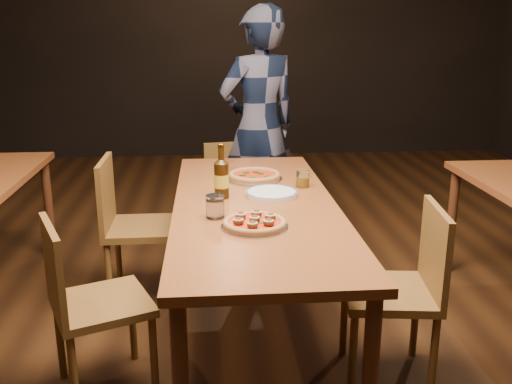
{
  "coord_description": "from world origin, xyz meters",
  "views": [
    {
      "loc": [
        -0.22,
        -2.69,
        1.59
      ],
      "look_at": [
        0.0,
        -0.05,
        0.82
      ],
      "focal_mm": 40.0,
      "sensor_mm": 36.0,
      "label": 1
    }
  ],
  "objects": [
    {
      "name": "pizza_meatball",
      "position": [
        -0.03,
        -0.36,
        0.77
      ],
      "size": [
        0.3,
        0.3,
        0.05
      ],
      "rotation": [
        0.0,
        0.0,
        0.06
      ],
      "color": "#B7B7BF",
      "rests_on": "table_main"
    },
    {
      "name": "pizza_margherita",
      "position": [
        0.03,
        0.45,
        0.77
      ],
      "size": [
        0.32,
        0.32,
        0.04
      ],
      "rotation": [
        0.0,
        0.0,
        0.3
      ],
      "color": "#B7B7BF",
      "rests_on": "table_main"
    },
    {
      "name": "water_glass",
      "position": [
        -0.2,
        -0.21,
        0.8
      ],
      "size": [
        0.08,
        0.08,
        0.11
      ],
      "primitive_type": "cylinder",
      "color": "white",
      "rests_on": "table_main"
    },
    {
      "name": "table_main",
      "position": [
        0.0,
        0.0,
        0.68
      ],
      "size": [
        0.8,
        2.0,
        0.75
      ],
      "color": "brown",
      "rests_on": "ground"
    },
    {
      "name": "chair_main_e",
      "position": [
        0.58,
        -0.39,
        0.44
      ],
      "size": [
        0.45,
        0.45,
        0.87
      ],
      "primitive_type": null,
      "rotation": [
        0.0,
        0.0,
        -1.69
      ],
      "color": "brown",
      "rests_on": "ground"
    },
    {
      "name": "plate_stack",
      "position": [
        0.09,
        0.11,
        0.76
      ],
      "size": [
        0.27,
        0.27,
        0.03
      ],
      "primitive_type": "cylinder",
      "color": "white",
      "rests_on": "table_main"
    },
    {
      "name": "chair_main_nw",
      "position": [
        -0.71,
        -0.38,
        0.43
      ],
      "size": [
        0.52,
        0.52,
        0.85
      ],
      "primitive_type": null,
      "rotation": [
        0.0,
        0.0,
        1.97
      ],
      "color": "brown",
      "rests_on": "ground"
    },
    {
      "name": "amber_glass",
      "position": [
        0.28,
        0.27,
        0.8
      ],
      "size": [
        0.07,
        0.07,
        0.09
      ],
      "primitive_type": "cylinder",
      "color": "#A57A12",
      "rests_on": "table_main"
    },
    {
      "name": "diner",
      "position": [
        0.15,
        1.48,
        0.87
      ],
      "size": [
        0.75,
        0.64,
        1.74
      ],
      "primitive_type": "imported",
      "rotation": [
        0.0,
        0.0,
        3.56
      ],
      "color": "black",
      "rests_on": "ground"
    },
    {
      "name": "chair_end",
      "position": [
        -0.05,
        1.23,
        0.41
      ],
      "size": [
        0.43,
        0.43,
        0.81
      ],
      "primitive_type": null,
      "rotation": [
        0.0,
        0.0,
        0.15
      ],
      "color": "brown",
      "rests_on": "ground"
    },
    {
      "name": "beer_bottle",
      "position": [
        -0.16,
        0.1,
        0.85
      ],
      "size": [
        0.08,
        0.08,
        0.27
      ],
      "rotation": [
        0.0,
        0.0,
        -0.27
      ],
      "color": "black",
      "rests_on": "table_main"
    },
    {
      "name": "chair_main_sw",
      "position": [
        -0.63,
        0.54,
        0.45
      ],
      "size": [
        0.42,
        0.42,
        0.9
      ],
      "primitive_type": null,
      "rotation": [
        0.0,
        0.0,
        1.57
      ],
      "color": "brown",
      "rests_on": "ground"
    },
    {
      "name": "ground",
      "position": [
        0.0,
        0.0,
        0.0
      ],
      "size": [
        9.0,
        9.0,
        0.0
      ],
      "primitive_type": "plane",
      "color": "black"
    }
  ]
}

